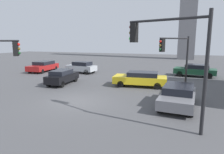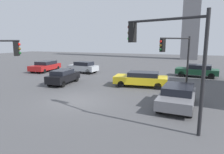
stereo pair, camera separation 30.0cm
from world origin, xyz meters
The scene contains 9 objects.
ground_plane centered at (0.00, 0.00, 0.00)m, with size 106.26×106.26×0.00m, color #4C4C4F.
traffic_light_1 centered at (6.05, 5.48, 3.27)m, with size 2.20×2.68×4.53m.
traffic_light_2 centered at (6.07, -1.88, 3.86)m, with size 3.83×1.50×5.43m.
car_0 centered at (-4.17, 4.44, 0.74)m, with size 1.89×4.09×1.40m.
car_1 centered at (-5.78, 11.13, 0.78)m, with size 4.10×2.14×1.49m.
car_2 centered at (-11.37, 10.53, 0.74)m, with size 2.48×4.90×1.40m.
car_3 centered at (8.10, 13.45, 0.77)m, with size 4.79×2.44×1.44m.
car_4 centered at (3.14, 6.16, 0.73)m, with size 4.96×2.50×1.35m.
car_5 centered at (6.62, 1.28, 0.72)m, with size 2.26×4.56×1.36m.
Camera 2 is at (7.18, -11.53, 4.13)m, focal length 31.85 mm.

